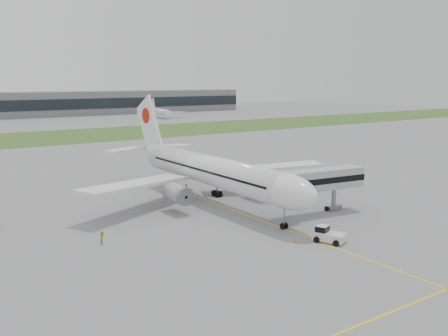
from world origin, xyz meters
TOP-DOWN VIEW (x-y plane):
  - ground at (0.00, 0.00)m, footprint 600.00×600.00m
  - apron_markings at (0.00, -5.00)m, footprint 70.00×70.00m
  - grass_strip at (0.00, 120.00)m, footprint 600.00×50.00m
  - airliner at (0.00, 4.87)m, footprint 48.13×53.95m
  - pushback_tug at (1.03, -22.42)m, footprint 3.77×4.49m
  - jet_bridge at (9.42, -11.72)m, footprint 15.88×5.14m
  - safety_cone_left at (-2.80, -20.57)m, footprint 0.35×0.35m
  - safety_cone_right at (0.50, -23.37)m, footprint 0.43×0.43m
  - ground_crew_near at (2.09, -20.67)m, footprint 0.55×0.36m
  - ground_crew_far at (-23.55, -6.59)m, footprint 0.98×1.01m
  - distant_aircraft_right at (81.45, 180.18)m, footprint 30.95×28.29m

SIDE VIEW (x-z plane):
  - ground at x=0.00m, z-range 0.00..0.00m
  - apron_markings at x=0.00m, z-range -0.02..0.02m
  - distant_aircraft_right at x=81.45m, z-range -5.24..5.24m
  - grass_strip at x=0.00m, z-range 0.00..0.02m
  - safety_cone_left at x=-2.80m, z-range 0.00..0.48m
  - safety_cone_right at x=0.50m, z-range 0.00..0.59m
  - ground_crew_near at x=2.09m, z-range 0.00..1.50m
  - ground_crew_far at x=-23.55m, z-range 0.00..1.63m
  - pushback_tug at x=1.03m, z-range -0.08..1.94m
  - jet_bridge at x=9.42m, z-range 1.74..8.99m
  - airliner at x=0.00m, z-range -3.28..14.60m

